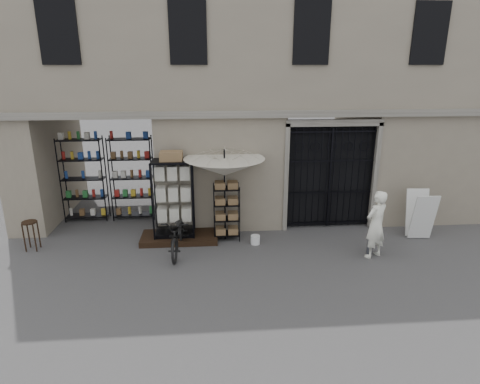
{
  "coord_description": "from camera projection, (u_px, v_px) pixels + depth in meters",
  "views": [
    {
      "loc": [
        -1.57,
        -8.33,
        4.44
      ],
      "look_at": [
        -0.8,
        1.4,
        1.35
      ],
      "focal_mm": 30.0,
      "sensor_mm": 36.0,
      "label": 1
    }
  ],
  "objects": [
    {
      "name": "ground",
      "position": [
        279.0,
        264.0,
        9.37
      ],
      "size": [
        80.0,
        80.0,
        0.0
      ],
      "primitive_type": "plane",
      "color": "#26262A",
      "rests_on": "ground"
    },
    {
      "name": "display_cabinet",
      "position": [
        174.0,
        202.0,
        10.38
      ],
      "size": [
        1.14,
        0.89,
        2.18
      ],
      "rotation": [
        0.0,
        0.0,
        -0.3
      ],
      "color": "black",
      "rests_on": "step_platform"
    },
    {
      "name": "main_building",
      "position": [
        260.0,
        63.0,
        11.81
      ],
      "size": [
        14.0,
        4.0,
        9.0
      ],
      "primitive_type": "cube",
      "color": "gray",
      "rests_on": "ground"
    },
    {
      "name": "step_platform",
      "position": [
        180.0,
        237.0,
        10.64
      ],
      "size": [
        2.0,
        0.9,
        0.15
      ],
      "primitive_type": "cube",
      "color": "black",
      "rests_on": "ground"
    },
    {
      "name": "market_umbrella",
      "position": [
        224.0,
        162.0,
        10.1
      ],
      "size": [
        2.39,
        2.4,
        2.93
      ],
      "rotation": [
        0.0,
        0.0,
        -0.43
      ],
      "color": "black",
      "rests_on": "ground"
    },
    {
      "name": "iron_gate",
      "position": [
        328.0,
        175.0,
        11.21
      ],
      "size": [
        2.5,
        0.21,
        3.0
      ],
      "color": "black",
      "rests_on": "ground"
    },
    {
      "name": "easel_sign",
      "position": [
        420.0,
        215.0,
        10.63
      ],
      "size": [
        0.65,
        0.73,
        1.26
      ],
      "rotation": [
        0.0,
        0.0,
        -0.07
      ],
      "color": "silver",
      "rests_on": "ground"
    },
    {
      "name": "white_bucket",
      "position": [
        255.0,
        240.0,
        10.4
      ],
      "size": [
        0.26,
        0.26,
        0.23
      ],
      "primitive_type": "cylinder",
      "rotation": [
        0.0,
        0.0,
        -0.11
      ],
      "color": "silver",
      "rests_on": "ground"
    },
    {
      "name": "bicycle",
      "position": [
        179.0,
        252.0,
        9.99
      ],
      "size": [
        0.71,
        1.0,
        1.82
      ],
      "primitive_type": "imported",
      "rotation": [
        0.0,
        0.0,
        -0.08
      ],
      "color": "black",
      "rests_on": "ground"
    },
    {
      "name": "wire_rack",
      "position": [
        227.0,
        213.0,
        10.55
      ],
      "size": [
        0.76,
        0.63,
        1.5
      ],
      "rotation": [
        0.0,
        0.0,
        0.28
      ],
      "color": "black",
      "rests_on": "ground"
    },
    {
      "name": "steel_bollard",
      "position": [
        370.0,
        240.0,
        9.76
      ],
      "size": [
        0.15,
        0.15,
        0.73
      ],
      "primitive_type": "cylinder",
      "rotation": [
        0.0,
        0.0,
        -0.09
      ],
      "color": "#565965",
      "rests_on": "ground"
    },
    {
      "name": "wooden_stool",
      "position": [
        31.0,
        235.0,
        10.0
      ],
      "size": [
        0.38,
        0.38,
        0.76
      ],
      "rotation": [
        0.0,
        0.0,
        -0.07
      ],
      "color": "black",
      "rests_on": "ground"
    },
    {
      "name": "shop_recess",
      "position": [
        105.0,
        175.0,
        11.24
      ],
      "size": [
        3.0,
        1.7,
        3.0
      ],
      "primitive_type": "cube",
      "color": "black",
      "rests_on": "ground"
    },
    {
      "name": "shop_shelving",
      "position": [
        108.0,
        179.0,
        11.79
      ],
      "size": [
        2.7,
        0.5,
        2.5
      ],
      "primitive_type": "cube",
      "color": "black",
      "rests_on": "ground"
    },
    {
      "name": "shopkeeper",
      "position": [
        372.0,
        256.0,
        9.75
      ],
      "size": [
        1.32,
        1.76,
        0.4
      ],
      "primitive_type": "imported",
      "rotation": [
        0.0,
        0.0,
        3.62
      ],
      "color": "white",
      "rests_on": "ground"
    }
  ]
}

